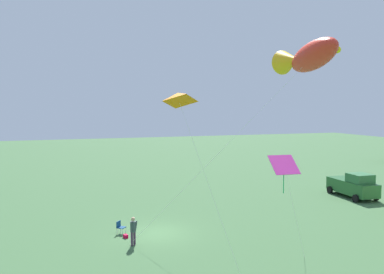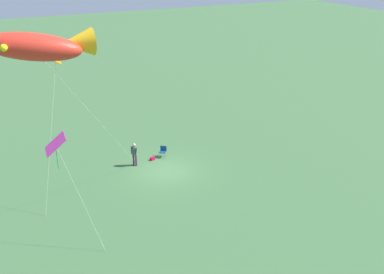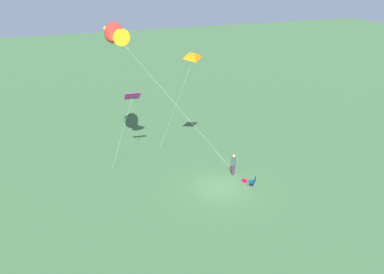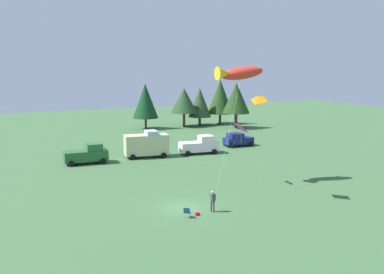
{
  "view_description": "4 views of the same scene",
  "coord_description": "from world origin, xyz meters",
  "px_view_note": "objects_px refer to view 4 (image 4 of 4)",
  "views": [
    {
      "loc": [
        23.68,
        -5.51,
        8.3
      ],
      "look_at": [
        -1.55,
        2.98,
        6.22
      ],
      "focal_mm": 35.0,
      "sensor_mm": 36.0,
      "label": 1
    },
    {
      "loc": [
        10.98,
        26.19,
        14.87
      ],
      "look_at": [
        -0.96,
        2.19,
        3.3
      ],
      "focal_mm": 42.0,
      "sensor_mm": 36.0,
      "label": 2
    },
    {
      "loc": [
        -27.12,
        13.29,
        16.19
      ],
      "look_at": [
        -1.56,
        3.01,
        5.18
      ],
      "focal_mm": 42.0,
      "sensor_mm": 36.0,
      "label": 3
    },
    {
      "loc": [
        -13.86,
        -32.54,
        11.85
      ],
      "look_at": [
        0.92,
        0.46,
        5.77
      ],
      "focal_mm": 42.0,
      "sensor_mm": 36.0,
      "label": 4
    }
  ],
  "objects_px": {
    "person_kite_flyer": "(213,200)",
    "kite_large_fish": "(237,73)",
    "truck_green_flatbed": "(87,154)",
    "kite_diamond_rainbow": "(241,129)",
    "folding_chair": "(187,212)",
    "car_navy_hatch": "(238,140)",
    "van_camper_beige": "(147,144)",
    "kite_delta_orange": "(257,99)",
    "truck_white_pickup": "(200,145)",
    "backpack_on_grass": "(197,214)"
  },
  "relations": [
    {
      "from": "backpack_on_grass",
      "to": "van_camper_beige",
      "type": "height_order",
      "value": "van_camper_beige"
    },
    {
      "from": "truck_green_flatbed",
      "to": "kite_delta_orange",
      "type": "height_order",
      "value": "kite_delta_orange"
    },
    {
      "from": "truck_green_flatbed",
      "to": "truck_white_pickup",
      "type": "xyz_separation_m",
      "value": [
        14.57,
        -0.17,
        0.0
      ]
    },
    {
      "from": "van_camper_beige",
      "to": "kite_delta_orange",
      "type": "relative_size",
      "value": 0.61
    },
    {
      "from": "folding_chair",
      "to": "truck_white_pickup",
      "type": "bearing_deg",
      "value": 12.64
    },
    {
      "from": "kite_large_fish",
      "to": "kite_delta_orange",
      "type": "relative_size",
      "value": 1.26
    },
    {
      "from": "folding_chair",
      "to": "kite_diamond_rainbow",
      "type": "height_order",
      "value": "kite_diamond_rainbow"
    },
    {
      "from": "folding_chair",
      "to": "car_navy_hatch",
      "type": "xyz_separation_m",
      "value": [
        18.38,
        24.25,
        0.46
      ]
    },
    {
      "from": "person_kite_flyer",
      "to": "kite_diamond_rainbow",
      "type": "xyz_separation_m",
      "value": [
        6.27,
        6.4,
        4.43
      ]
    },
    {
      "from": "truck_green_flatbed",
      "to": "kite_diamond_rainbow",
      "type": "bearing_deg",
      "value": -49.3
    },
    {
      "from": "folding_chair",
      "to": "car_navy_hatch",
      "type": "distance_m",
      "value": 30.43
    },
    {
      "from": "backpack_on_grass",
      "to": "truck_white_pickup",
      "type": "height_order",
      "value": "truck_white_pickup"
    },
    {
      "from": "person_kite_flyer",
      "to": "truck_green_flatbed",
      "type": "relative_size",
      "value": 0.34
    },
    {
      "from": "person_kite_flyer",
      "to": "kite_delta_orange",
      "type": "relative_size",
      "value": 0.19
    },
    {
      "from": "truck_green_flatbed",
      "to": "kite_diamond_rainbow",
      "type": "distance_m",
      "value": 19.74
    },
    {
      "from": "kite_delta_orange",
      "to": "person_kite_flyer",
      "type": "bearing_deg",
      "value": -163.63
    },
    {
      "from": "truck_white_pickup",
      "to": "van_camper_beige",
      "type": "bearing_deg",
      "value": -179.74
    },
    {
      "from": "kite_delta_orange",
      "to": "kite_large_fish",
      "type": "bearing_deg",
      "value": 75.57
    },
    {
      "from": "folding_chair",
      "to": "kite_large_fish",
      "type": "height_order",
      "value": "kite_large_fish"
    },
    {
      "from": "car_navy_hatch",
      "to": "kite_large_fish",
      "type": "distance_m",
      "value": 21.29
    },
    {
      "from": "van_camper_beige",
      "to": "backpack_on_grass",
      "type": "bearing_deg",
      "value": -91.83
    },
    {
      "from": "backpack_on_grass",
      "to": "kite_large_fish",
      "type": "relative_size",
      "value": 0.03
    },
    {
      "from": "kite_delta_orange",
      "to": "kite_diamond_rainbow",
      "type": "bearing_deg",
      "value": 73.81
    },
    {
      "from": "kite_diamond_rainbow",
      "to": "folding_chair",
      "type": "bearing_deg",
      "value": -141.72
    },
    {
      "from": "car_navy_hatch",
      "to": "kite_diamond_rainbow",
      "type": "relative_size",
      "value": 0.72
    },
    {
      "from": "van_camper_beige",
      "to": "person_kite_flyer",
      "type": "bearing_deg",
      "value": -88.18
    },
    {
      "from": "backpack_on_grass",
      "to": "van_camper_beige",
      "type": "distance_m",
      "value": 22.59
    },
    {
      "from": "person_kite_flyer",
      "to": "van_camper_beige",
      "type": "distance_m",
      "value": 22.14
    },
    {
      "from": "person_kite_flyer",
      "to": "backpack_on_grass",
      "type": "height_order",
      "value": "person_kite_flyer"
    },
    {
      "from": "car_navy_hatch",
      "to": "truck_white_pickup",
      "type": "bearing_deg",
      "value": 17.14
    },
    {
      "from": "folding_chair",
      "to": "kite_large_fish",
      "type": "relative_size",
      "value": 0.07
    },
    {
      "from": "truck_green_flatbed",
      "to": "person_kite_flyer",
      "type": "bearing_deg",
      "value": -72.86
    },
    {
      "from": "truck_white_pickup",
      "to": "kite_diamond_rainbow",
      "type": "relative_size",
      "value": 0.87
    },
    {
      "from": "kite_delta_orange",
      "to": "car_navy_hatch",
      "type": "bearing_deg",
      "value": 63.54
    },
    {
      "from": "truck_green_flatbed",
      "to": "backpack_on_grass",
      "type": "bearing_deg",
      "value": -76.68
    },
    {
      "from": "kite_large_fish",
      "to": "kite_delta_orange",
      "type": "distance_m",
      "value": 6.58
    },
    {
      "from": "car_navy_hatch",
      "to": "kite_delta_orange",
      "type": "distance_m",
      "value": 26.19
    },
    {
      "from": "folding_chair",
      "to": "truck_green_flatbed",
      "type": "relative_size",
      "value": 0.16
    },
    {
      "from": "truck_green_flatbed",
      "to": "kite_large_fish",
      "type": "bearing_deg",
      "value": -46.92
    },
    {
      "from": "kite_delta_orange",
      "to": "truck_green_flatbed",
      "type": "bearing_deg",
      "value": 117.58
    },
    {
      "from": "person_kite_flyer",
      "to": "kite_diamond_rainbow",
      "type": "bearing_deg",
      "value": 9.8
    },
    {
      "from": "car_navy_hatch",
      "to": "kite_large_fish",
      "type": "bearing_deg",
      "value": 57.51
    },
    {
      "from": "truck_green_flatbed",
      "to": "car_navy_hatch",
      "type": "height_order",
      "value": "truck_green_flatbed"
    },
    {
      "from": "car_navy_hatch",
      "to": "kite_diamond_rainbow",
      "type": "xyz_separation_m",
      "value": [
        -9.69,
        -17.4,
        4.5
      ]
    },
    {
      "from": "person_kite_flyer",
      "to": "kite_large_fish",
      "type": "xyz_separation_m",
      "value": [
        6.38,
        7.49,
        9.72
      ]
    },
    {
      "from": "folding_chair",
      "to": "truck_green_flatbed",
      "type": "height_order",
      "value": "truck_green_flatbed"
    },
    {
      "from": "person_kite_flyer",
      "to": "kite_delta_orange",
      "type": "bearing_deg",
      "value": -19.44
    },
    {
      "from": "folding_chair",
      "to": "kite_delta_orange",
      "type": "bearing_deg",
      "value": -35.45
    },
    {
      "from": "truck_green_flatbed",
      "to": "kite_delta_orange",
      "type": "relative_size",
      "value": 0.55
    },
    {
      "from": "person_kite_flyer",
      "to": "folding_chair",
      "type": "distance_m",
      "value": 2.51
    }
  ]
}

